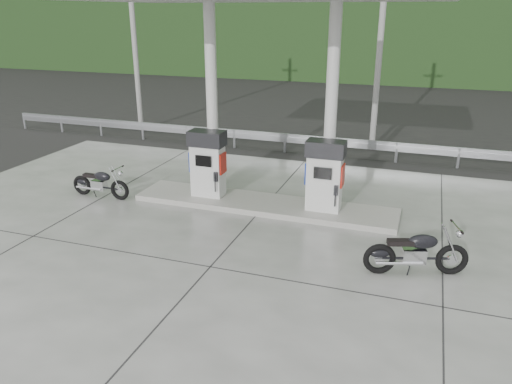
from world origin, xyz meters
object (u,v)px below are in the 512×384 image
(motorcycle_left, at_px, (100,183))
(gas_pump_left, at_px, (208,164))
(gas_pump_right, at_px, (325,176))
(motorcycle_right, at_px, (416,253))

(motorcycle_left, bearing_deg, gas_pump_left, 15.20)
(gas_pump_left, xyz_separation_m, motorcycle_left, (-2.96, -0.77, -0.65))
(gas_pump_left, distance_m, gas_pump_right, 3.20)
(gas_pump_left, relative_size, gas_pump_right, 1.00)
(gas_pump_left, relative_size, motorcycle_left, 1.06)
(gas_pump_left, distance_m, motorcycle_right, 6.08)
(motorcycle_left, bearing_deg, gas_pump_right, 7.77)
(gas_pump_right, bearing_deg, motorcycle_left, -172.92)
(gas_pump_left, bearing_deg, motorcycle_right, -23.42)
(gas_pump_left, height_order, motorcycle_right, gas_pump_left)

